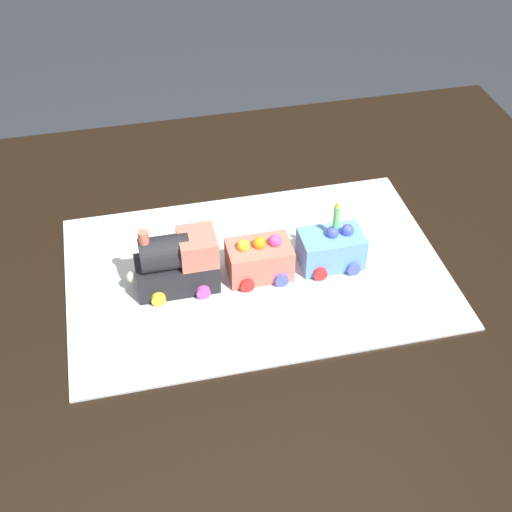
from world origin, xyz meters
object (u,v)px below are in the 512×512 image
object	(u,v)px
dining_table	(221,319)
cake_car_caboose_sky_blue	(331,249)
cake_car_flatbed_coral	(259,259)
birthday_candle	(336,215)
cake_locomotive	(177,263)

from	to	relation	value
dining_table	cake_car_caboose_sky_blue	xyz separation A→B (m)	(0.18, -0.02, 0.14)
cake_car_flatbed_coral	cake_car_caboose_sky_blue	size ratio (longest dim) A/B	1.00
dining_table	cake_car_caboose_sky_blue	bearing A→B (deg)	-5.90
cake_car_caboose_sky_blue	birthday_candle	distance (m)	0.07
cake_locomotive	cake_car_flatbed_coral	bearing A→B (deg)	-0.00
birthday_candle	cake_locomotive	bearing A→B (deg)	180.00
dining_table	birthday_candle	world-z (taller)	birthday_candle
dining_table	cake_locomotive	size ratio (longest dim) A/B	10.00
cake_car_caboose_sky_blue	birthday_candle	size ratio (longest dim) A/B	1.95
cake_locomotive	cake_car_caboose_sky_blue	bearing A→B (deg)	-0.00
dining_table	cake_car_flatbed_coral	world-z (taller)	cake_car_flatbed_coral
cake_locomotive	birthday_candle	bearing A→B (deg)	0.00
cake_car_caboose_sky_blue	birthday_candle	world-z (taller)	birthday_candle
cake_car_flatbed_coral	cake_car_caboose_sky_blue	distance (m)	0.12
cake_locomotive	cake_car_flatbed_coral	xyz separation A→B (m)	(0.13, -0.00, -0.02)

